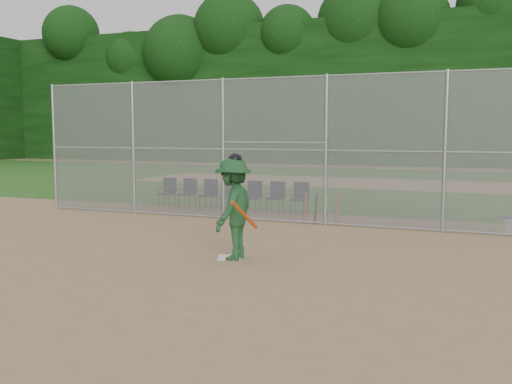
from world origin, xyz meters
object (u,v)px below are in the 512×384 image
at_px(home_plate, 229,257).
at_px(water_cooler, 510,224).
at_px(batter_at_plate, 233,208).
at_px(chair_0, 166,193).

height_order(home_plate, water_cooler, water_cooler).
bearing_deg(home_plate, water_cooler, 44.56).
xyz_separation_m(home_plate, batter_at_plate, (0.12, -0.05, 1.00)).
height_order(water_cooler, chair_0, chair_0).
bearing_deg(chair_0, water_cooler, -5.80).
distance_m(home_plate, water_cooler, 7.44).
relative_size(home_plate, batter_at_plate, 0.22).
distance_m(batter_at_plate, water_cooler, 7.43).
xyz_separation_m(batter_at_plate, water_cooler, (5.18, 5.27, -0.80)).
distance_m(batter_at_plate, chair_0, 8.24).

